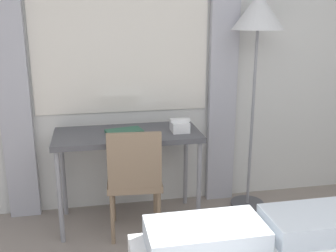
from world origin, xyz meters
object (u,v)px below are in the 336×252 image
Objects in this scene: standing_lamp at (258,24)px; book at (124,131)px; desk at (128,141)px; desk_chair at (135,176)px; telephone at (180,126)px.

standing_lamp is 1.34m from book.
standing_lamp is (1.05, 0.06, 0.88)m from desk.
desk_chair is 0.36m from book.
book is (-1.07, -0.07, -0.80)m from standing_lamp.
desk_chair is (0.02, -0.23, -0.20)m from desk.
standing_lamp reaches higher than telephone.
standing_lamp is 1.01m from telephone.
telephone is (-0.65, -0.11, -0.76)m from standing_lamp.
telephone reaches higher than desk.
telephone reaches higher than book.
book is at bearing 174.77° from telephone.
desk is 3.74× the size of book.
desk is at bearing 100.37° from desk_chair.
desk is 1.37m from standing_lamp.
telephone is (0.38, 0.18, 0.31)m from desk_chair.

